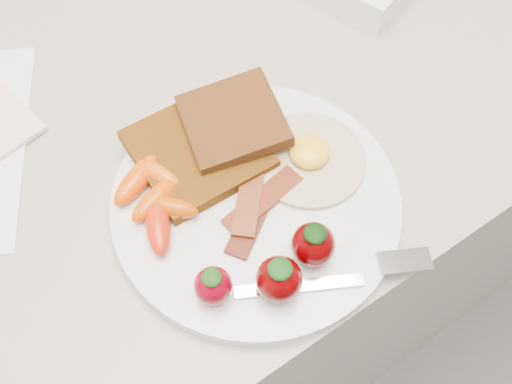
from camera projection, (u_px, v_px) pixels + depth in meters
counter at (207, 259)px, 1.00m from camera, size 2.00×0.60×0.90m
plate at (256, 202)px, 0.54m from camera, size 0.27×0.27×0.02m
toast_lower at (198, 150)px, 0.55m from camera, size 0.12×0.12×0.01m
toast_upper at (233, 120)px, 0.55m from camera, size 0.11×0.11×0.02m
fried_egg at (309, 157)px, 0.54m from camera, size 0.13×0.13×0.02m
bacon_strips at (255, 204)px, 0.52m from camera, size 0.10×0.09×0.01m
baby_carrots at (154, 198)px, 0.52m from camera, size 0.07×0.11×0.02m
strawberries at (277, 267)px, 0.47m from camera, size 0.12×0.06×0.05m
fork at (348, 274)px, 0.49m from camera, size 0.17×0.08×0.00m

